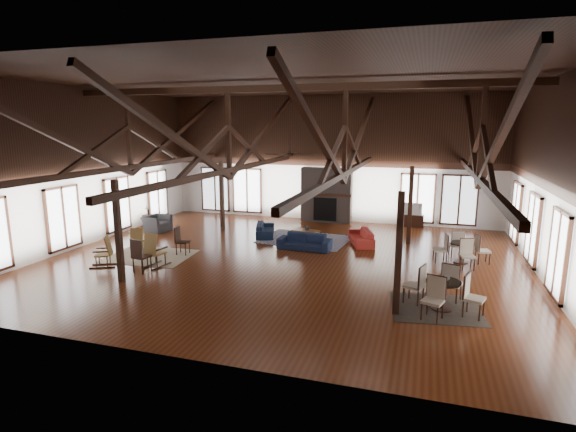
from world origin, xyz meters
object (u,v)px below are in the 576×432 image
(sofa_navy_left, at_px, (265,229))
(tv_console, at_px, (411,220))
(coffee_table, at_px, (306,231))
(armchair, at_px, (157,223))
(sofa_orange, at_px, (361,237))
(cafe_table_near, at_px, (443,290))
(cafe_table_far, at_px, (462,249))
(sofa_navy_front, at_px, (304,242))

(sofa_navy_left, distance_m, tv_console, 6.86)
(sofa_navy_left, bearing_deg, coffee_table, -114.88)
(armchair, bearing_deg, tv_console, -60.01)
(sofa_orange, height_order, coffee_table, sofa_orange)
(cafe_table_near, distance_m, cafe_table_far, 4.42)
(sofa_navy_front, distance_m, sofa_orange, 2.40)
(armchair, xyz_separation_m, cafe_table_near, (11.76, -5.36, 0.18))
(armchair, relative_size, cafe_table_near, 0.52)
(cafe_table_far, bearing_deg, sofa_navy_left, 167.86)
(sofa_navy_left, relative_size, coffee_table, 1.54)
(coffee_table, xyz_separation_m, tv_console, (3.99, 3.87, -0.08))
(armchair, bearing_deg, coffee_table, -78.38)
(cafe_table_far, xyz_separation_m, tv_console, (-1.84, 5.29, -0.21))
(sofa_navy_left, bearing_deg, cafe_table_near, -148.51)
(sofa_orange, height_order, cafe_table_far, cafe_table_far)
(sofa_orange, distance_m, cafe_table_near, 6.55)
(cafe_table_far, bearing_deg, tv_console, 109.14)
(cafe_table_far, bearing_deg, coffee_table, 166.37)
(sofa_navy_front, relative_size, tv_console, 1.78)
(sofa_navy_front, distance_m, armchair, 7.03)
(sofa_navy_front, xyz_separation_m, cafe_table_far, (5.51, -0.06, 0.20))
(cafe_table_near, bearing_deg, sofa_orange, 116.12)
(cafe_table_near, xyz_separation_m, cafe_table_far, (0.72, 4.36, -0.04))
(sofa_navy_left, height_order, cafe_table_near, cafe_table_near)
(armchair, height_order, cafe_table_far, cafe_table_far)
(coffee_table, xyz_separation_m, cafe_table_far, (5.83, -1.41, 0.13))
(coffee_table, height_order, cafe_table_near, cafe_table_near)
(sofa_navy_front, distance_m, sofa_navy_left, 2.67)
(cafe_table_far, bearing_deg, sofa_navy_front, 179.39)
(cafe_table_near, height_order, tv_console, cafe_table_near)
(sofa_navy_front, xyz_separation_m, armchair, (-6.97, 0.94, 0.05))
(coffee_table, distance_m, cafe_table_far, 6.00)
(sofa_orange, xyz_separation_m, armchair, (-8.88, -0.52, 0.07))
(sofa_navy_front, distance_m, cafe_table_near, 6.53)
(sofa_navy_left, bearing_deg, armchair, 80.06)
(sofa_navy_left, bearing_deg, sofa_orange, -109.48)
(coffee_table, bearing_deg, sofa_navy_left, -174.96)
(sofa_navy_left, relative_size, cafe_table_far, 0.95)
(sofa_navy_front, relative_size, sofa_orange, 1.06)
(cafe_table_near, relative_size, tv_console, 1.83)
(sofa_navy_front, height_order, sofa_navy_left, sofa_navy_front)
(cafe_table_far, height_order, tv_console, cafe_table_far)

